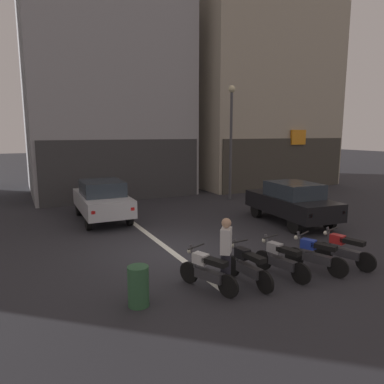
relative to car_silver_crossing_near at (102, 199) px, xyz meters
The scene contains 14 objects.
ground_plane 5.02m from the car_silver_crossing_near, 78.61° to the right, with size 120.00×120.00×0.00m, color #2B2B30.
lane_centre_line 1.75m from the car_silver_crossing_near, 49.87° to the left, with size 0.20×18.00×0.01m, color silver.
building_mid_block 10.23m from the car_silver_crossing_near, 75.52° to the left, with size 8.74×8.29×14.39m.
building_far_right 15.38m from the car_silver_crossing_near, 32.51° to the left, with size 9.77×9.77×11.98m.
car_silver_crossing_near is the anchor object (origin of this frame).
car_black_parked_kerbside 7.59m from the car_silver_crossing_near, 30.27° to the right, with size 2.16×4.25×1.64m.
street_lamp 7.84m from the car_silver_crossing_near, 12.26° to the left, with size 0.36×0.36×5.94m.
motorcycle_white_row_leftmost 7.65m from the car_silver_crossing_near, 85.01° to the right, with size 0.73×1.58×0.98m.
motorcycle_black_row_left_mid 7.94m from the car_silver_crossing_near, 77.87° to the right, with size 0.55×1.67×0.98m.
motorcycle_silver_row_centre 8.22m from the car_silver_crossing_near, 71.05° to the right, with size 0.56×1.65×0.98m.
motorcycle_blue_row_right_mid 8.73m from the car_silver_crossing_near, 65.17° to the right, with size 0.73×1.58×0.98m.
motorcycle_red_row_rightmost 9.23m from the car_silver_crossing_near, 59.62° to the right, with size 0.62×1.63×0.98m.
person_by_motorcycles 7.83m from the car_silver_crossing_near, 82.21° to the right, with size 0.40×0.42×1.67m.
trash_bin 7.70m from the car_silver_crossing_near, 97.21° to the right, with size 0.44×0.44×0.85m, color #2D5938.
Camera 1 is at (-4.01, -9.39, 3.54)m, focal length 33.00 mm.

